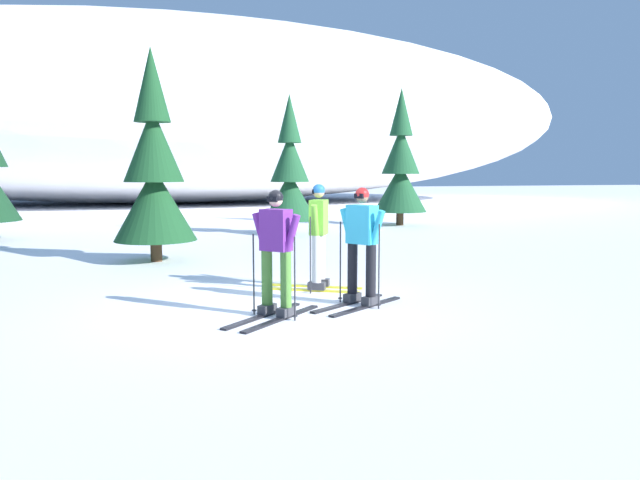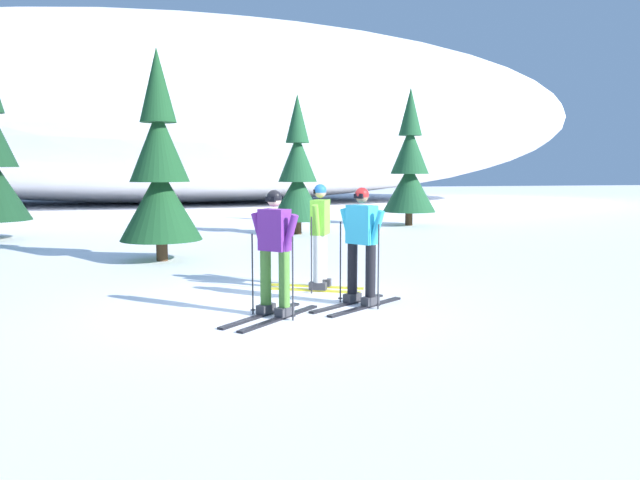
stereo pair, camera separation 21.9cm
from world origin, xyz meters
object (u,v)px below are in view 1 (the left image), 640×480
(skier_cyan_jacket, at_px, (361,244))
(pine_tree_center, at_px, (154,173))
(skier_lime_jacket, at_px, (318,234))
(skier_purple_jacket, at_px, (276,252))
(pine_tree_center_right, at_px, (290,176))
(pine_tree_far_right, at_px, (401,168))

(skier_cyan_jacket, height_order, pine_tree_center, pine_tree_center)
(skier_lime_jacket, height_order, skier_cyan_jacket, skier_lime_jacket)
(skier_purple_jacket, height_order, pine_tree_center, pine_tree_center)
(skier_lime_jacket, bearing_deg, skier_cyan_jacket, -76.37)
(skier_lime_jacket, relative_size, pine_tree_center_right, 0.41)
(pine_tree_center, height_order, pine_tree_far_right, pine_tree_far_right)
(skier_purple_jacket, relative_size, skier_lime_jacket, 0.98)
(pine_tree_center_right, xyz_separation_m, pine_tree_far_right, (4.48, 2.04, 0.25))
(pine_tree_center, bearing_deg, pine_tree_center_right, 50.57)
(pine_tree_center_right, bearing_deg, pine_tree_center, -129.43)
(skier_lime_jacket, height_order, pine_tree_far_right, pine_tree_far_right)
(skier_purple_jacket, xyz_separation_m, skier_lime_jacket, (1.04, 1.71, 0.04))
(pine_tree_center, xyz_separation_m, pine_tree_center_right, (4.01, 4.87, -0.12))
(skier_lime_jacket, xyz_separation_m, skier_cyan_jacket, (0.32, -1.30, -0.02))
(pine_tree_center, height_order, pine_tree_center_right, pine_tree_center)
(pine_tree_center_right, bearing_deg, skier_purple_jacket, -102.89)
(skier_lime_jacket, height_order, pine_tree_center_right, pine_tree_center_right)
(skier_lime_jacket, bearing_deg, pine_tree_center, 123.53)
(skier_purple_jacket, bearing_deg, pine_tree_center_right, 77.11)
(skier_purple_jacket, bearing_deg, pine_tree_center, 105.66)
(skier_purple_jacket, bearing_deg, skier_lime_jacket, 58.87)
(skier_purple_jacket, xyz_separation_m, pine_tree_center_right, (2.42, 10.55, 0.90))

